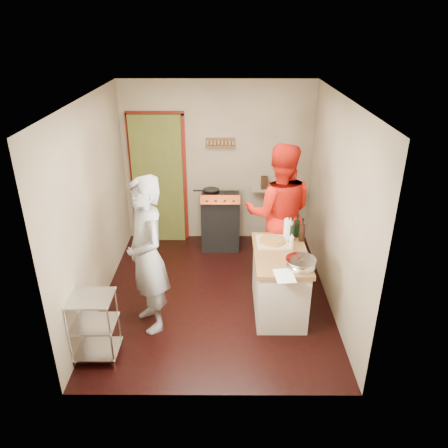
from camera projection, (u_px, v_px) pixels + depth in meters
The scene contains 10 objects.
floor at pixel (216, 294), 5.94m from camera, with size 3.50×3.50×0.00m, color black.
back_wall at pixel (178, 173), 7.07m from camera, with size 3.00×0.44×2.60m.
left_wall at pixel (94, 207), 5.39m from camera, with size 0.04×3.50×2.60m, color tan.
right_wall at pixel (336, 207), 5.38m from camera, with size 0.04×3.50×2.60m, color tan.
ceiling at pixel (214, 98), 4.82m from camera, with size 3.00×3.50×0.02m, color white.
stove at pixel (220, 220), 7.03m from camera, with size 0.60×0.63×1.00m.
wire_shelving at pixel (94, 324), 4.67m from camera, with size 0.48×0.40×0.80m.
island at pixel (280, 279), 5.46m from camera, with size 0.68×1.24×1.14m.
person_stripe at pixel (147, 256), 4.98m from camera, with size 0.69×0.45×1.90m, color #B8B7BD.
person_red at pixel (279, 214), 5.97m from camera, with size 0.96×0.74×1.97m, color red.
Camera 1 is at (0.13, -4.95, 3.42)m, focal length 35.00 mm.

